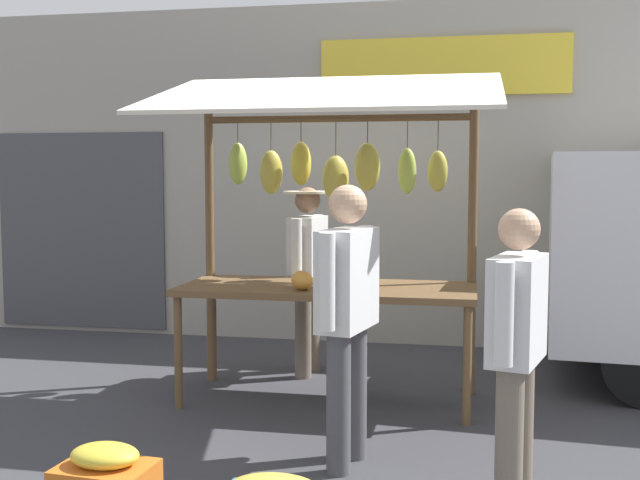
{
  "coord_description": "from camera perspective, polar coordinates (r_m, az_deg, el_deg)",
  "views": [
    {
      "loc": [
        -1.05,
        5.72,
        1.73
      ],
      "look_at": [
        0.0,
        0.3,
        1.25
      ],
      "focal_mm": 43.93,
      "sensor_mm": 36.0,
      "label": 1
    }
  ],
  "objects": [
    {
      "name": "vendor_with_sunhat",
      "position": [
        6.66,
        -0.9,
        -1.83
      ],
      "size": [
        0.41,
        0.69,
        1.6
      ],
      "rotation": [
        0.0,
        0.0,
        1.47
      ],
      "color": "#726656",
      "rests_on": "ground"
    },
    {
      "name": "shopper_in_striped_shirt",
      "position": [
        4.56,
        2.01,
        -4.72
      ],
      "size": [
        0.32,
        0.69,
        1.66
      ],
      "rotation": [
        0.0,
        0.0,
        -1.78
      ],
      "color": "#4C4C51",
      "rests_on": "ground"
    },
    {
      "name": "shopper_with_shopping_bag",
      "position": [
        4.13,
        14.14,
        -6.99
      ],
      "size": [
        0.33,
        0.65,
        1.55
      ],
      "rotation": [
        0.0,
        0.0,
        -1.84
      ],
      "color": "#726656",
      "rests_on": "ground"
    },
    {
      "name": "street_backdrop",
      "position": [
        7.99,
        3.05,
        4.74
      ],
      "size": [
        9.0,
        0.3,
        3.4
      ],
      "color": "#9E998E",
      "rests_on": "ground"
    },
    {
      "name": "ground_plane",
      "position": [
        6.06,
        0.55,
        -11.6
      ],
      "size": [
        40.0,
        40.0,
        0.0
      ],
      "primitive_type": "plane",
      "color": "#38383D"
    },
    {
      "name": "market_stall",
      "position": [
        5.88,
        0.71,
        3.33
      ],
      "size": [
        2.5,
        1.46,
        2.5
      ],
      "color": "brown",
      "rests_on": "ground"
    }
  ]
}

